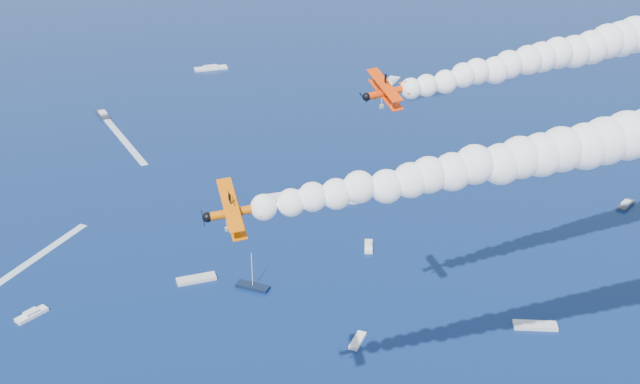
# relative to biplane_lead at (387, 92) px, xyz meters

# --- Properties ---
(biplane_lead) EXTENTS (10.07, 10.84, 6.86)m
(biplane_lead) POSITION_rel_biplane_lead_xyz_m (0.00, 0.00, 0.00)
(biplane_lead) COLOR #FA3B05
(biplane_trail) EXTENTS (9.42, 10.53, 7.21)m
(biplane_trail) POSITION_rel_biplane_lead_xyz_m (-12.69, -28.01, -3.68)
(biplane_trail) COLOR #E26004
(smoke_trail_lead) EXTENTS (66.50, 61.04, 11.58)m
(smoke_trail_lead) POSITION_rel_biplane_lead_xyz_m (26.69, 16.92, 2.42)
(smoke_trail_lead) COLOR white
(smoke_trail_trail) EXTENTS (66.12, 51.90, 11.58)m
(smoke_trail_trail) POSITION_rel_biplane_lead_xyz_m (16.10, -14.98, -1.26)
(smoke_trail_trail) COLOR white
(spectator_boats) EXTENTS (190.91, 184.20, 0.70)m
(spectator_boats) POSITION_rel_biplane_lead_xyz_m (-5.28, 86.49, -57.45)
(spectator_boats) COLOR black
(spectator_boats) RESTS_ON ground
(boat_wakes) EXTENTS (222.81, 118.36, 0.04)m
(boat_wakes) POSITION_rel_biplane_lead_xyz_m (-18.78, 51.15, -57.77)
(boat_wakes) COLOR white
(boat_wakes) RESTS_ON ground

